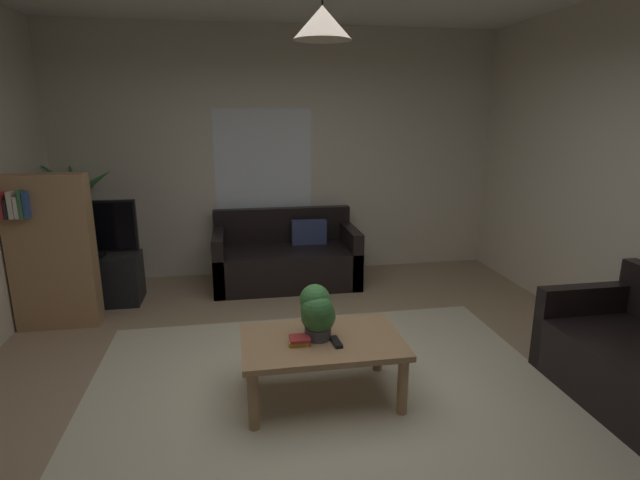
{
  "coord_description": "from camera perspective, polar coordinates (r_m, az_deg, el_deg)",
  "views": [
    {
      "loc": [
        -0.57,
        -2.97,
        1.92
      ],
      "look_at": [
        0.0,
        0.3,
        1.05
      ],
      "focal_mm": 27.73,
      "sensor_mm": 36.0,
      "label": 1
    }
  ],
  "objects": [
    {
      "name": "tv_stand",
      "position": [
        5.55,
        -24.53,
        -4.22
      ],
      "size": [
        0.9,
        0.44,
        0.5
      ],
      "primitive_type": "cube",
      "color": "black",
      "rests_on": "ground"
    },
    {
      "name": "remote_on_table_0",
      "position": [
        3.32,
        1.87,
        -11.69
      ],
      "size": [
        0.06,
        0.16,
        0.02
      ],
      "primitive_type": "cube",
      "rotation": [
        0.0,
        0.0,
        3.22
      ],
      "color": "black",
      "rests_on": "coffee_table"
    },
    {
      "name": "coffee_table",
      "position": [
        3.42,
        0.23,
        -12.32
      ],
      "size": [
        1.08,
        0.69,
        0.43
      ],
      "color": "#A87F56",
      "rests_on": "ground"
    },
    {
      "name": "wall_back",
      "position": [
        5.92,
        -4.39,
        9.87
      ],
      "size": [
        5.25,
        0.06,
        2.86
      ],
      "primitive_type": "cube",
      "color": "beige",
      "rests_on": "ground"
    },
    {
      "name": "bookshelf_corner",
      "position": [
        5.0,
        -28.57,
        -1.13
      ],
      "size": [
        0.7,
        0.31,
        1.4
      ],
      "color": "#A87F56",
      "rests_on": "ground"
    },
    {
      "name": "floor",
      "position": [
        3.59,
        0.86,
        -17.86
      ],
      "size": [
        5.13,
        5.75,
        0.02
      ],
      "primitive_type": "cube",
      "color": "#9E8466",
      "rests_on": "ground"
    },
    {
      "name": "couch_under_window",
      "position": [
        5.65,
        -3.93,
        -2.32
      ],
      "size": [
        1.6,
        0.82,
        0.82
      ],
      "color": "black",
      "rests_on": "ground"
    },
    {
      "name": "potted_palm_corner",
      "position": [
        5.95,
        -25.66,
        0.84
      ],
      "size": [
        0.84,
        0.75,
        1.45
      ],
      "color": "brown",
      "rests_on": "ground"
    },
    {
      "name": "book_on_table_0",
      "position": [
        3.31,
        -2.47,
        -11.75
      ],
      "size": [
        0.14,
        0.1,
        0.03
      ],
      "primitive_type": "cube",
      "rotation": [
        0.0,
        0.0,
        -0.08
      ],
      "color": "gold",
      "rests_on": "coffee_table"
    },
    {
      "name": "pendant_lamp",
      "position": [
        3.08,
        0.27,
        23.8
      ],
      "size": [
        0.34,
        0.34,
        0.54
      ],
      "color": "black"
    },
    {
      "name": "window_pane",
      "position": [
        5.88,
        -6.57,
        9.1
      ],
      "size": [
        1.13,
        0.01,
        1.17
      ],
      "primitive_type": "cube",
      "color": "white"
    },
    {
      "name": "potted_plant_on_table",
      "position": [
        3.31,
        -0.35,
        -8.19
      ],
      "size": [
        0.24,
        0.25,
        0.38
      ],
      "color": "#4C4C51",
      "rests_on": "coffee_table"
    },
    {
      "name": "tv",
      "position": [
        5.39,
        -25.19,
        1.2
      ],
      "size": [
        0.93,
        0.16,
        0.57
      ],
      "color": "black",
      "rests_on": "tv_stand"
    },
    {
      "name": "book_on_table_1",
      "position": [
        3.31,
        -2.33,
        -11.3
      ],
      "size": [
        0.13,
        0.12,
        0.02
      ],
      "primitive_type": "cube",
      "rotation": [
        0.0,
        0.0,
        -0.01
      ],
      "color": "#B22D2D",
      "rests_on": "coffee_table"
    },
    {
      "name": "rug",
      "position": [
        3.42,
        1.53,
        -19.43
      ],
      "size": [
        3.34,
        3.16,
        0.01
      ],
      "primitive_type": "cube",
      "color": "beige",
      "rests_on": "ground"
    }
  ]
}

